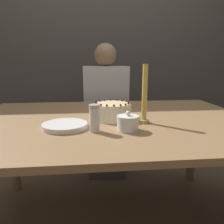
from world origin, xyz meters
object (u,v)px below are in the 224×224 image
at_px(sugar_bowl, 128,123).
at_px(sugar_shaker, 95,118).
at_px(person_man_blue_shirt, 106,119).
at_px(candle, 144,99).
at_px(cake, 112,111).

distance_m(sugar_bowl, sugar_shaker, 0.16).
height_order(sugar_shaker, person_man_blue_shirt, person_man_blue_shirt).
distance_m(candle, person_man_blue_shirt, 0.96).
distance_m(sugar_shaker, person_man_blue_shirt, 1.06).
xyz_separation_m(cake, sugar_bowl, (0.05, -0.22, -0.01)).
xyz_separation_m(sugar_shaker, candle, (0.27, 0.13, 0.06)).
bearing_deg(sugar_shaker, candle, 26.11).
height_order(sugar_shaker, candle, candle).
bearing_deg(cake, sugar_shaker, -114.92).
relative_size(cake, sugar_bowl, 2.04).
distance_m(sugar_bowl, person_man_blue_shirt, 1.04).
height_order(candle, person_man_blue_shirt, person_man_blue_shirt).
relative_size(sugar_bowl, person_man_blue_shirt, 0.09).
xyz_separation_m(sugar_bowl, person_man_blue_shirt, (-0.03, 1.01, -0.24)).
height_order(cake, person_man_blue_shirt, person_man_blue_shirt).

